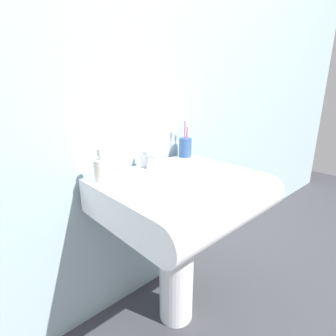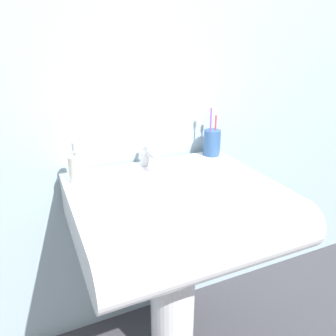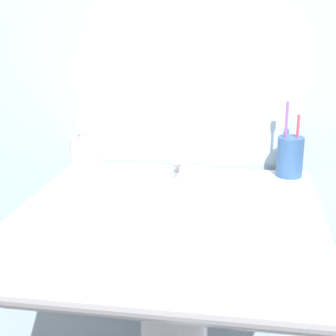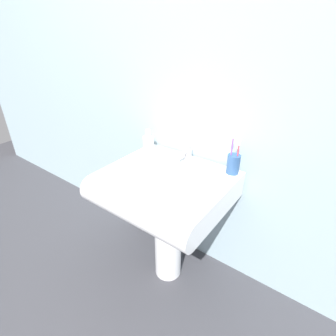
# 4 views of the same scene
# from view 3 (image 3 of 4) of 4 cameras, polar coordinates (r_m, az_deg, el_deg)

# --- Properties ---
(sink_basin) EXTENTS (0.63, 0.57, 0.14)m
(sink_basin) POSITION_cam_3_polar(r_m,az_deg,el_deg) (1.12, 0.31, -7.68)
(sink_basin) COLOR white
(sink_basin) RESTS_ON sink_pedestal
(faucet) EXTENTS (0.04, 0.13, 0.07)m
(faucet) POSITION_cam_3_polar(r_m,az_deg,el_deg) (1.31, 1.50, 1.08)
(faucet) COLOR #B7B7BC
(faucet) RESTS_ON sink_basin
(toothbrush_cup) EXTENTS (0.07, 0.07, 0.21)m
(toothbrush_cup) POSITION_cam_3_polar(r_m,az_deg,el_deg) (1.32, 13.37, 1.32)
(toothbrush_cup) COLOR #2D5184
(toothbrush_cup) RESTS_ON sink_basin
(soap_bottle) EXTENTS (0.07, 0.07, 0.13)m
(soap_bottle) POSITION_cam_3_polar(r_m,az_deg,el_deg) (1.33, -9.39, 1.63)
(soap_bottle) COLOR silver
(soap_bottle) RESTS_ON sink_basin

